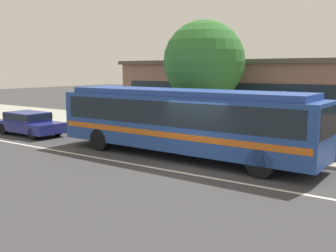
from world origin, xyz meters
name	(u,v)px	position (x,y,z in m)	size (l,w,h in m)	color
ground_plane	(194,168)	(0.00, 0.00, 0.00)	(120.00, 120.00, 0.00)	#3C3B3E
sidewalk_slab	(260,140)	(0.00, 6.71, 0.06)	(60.00, 8.00, 0.12)	#A1A091
lane_stripe_center	(183,173)	(0.00, -0.80, 0.00)	(56.00, 0.16, 0.01)	silver
transit_bus	(182,118)	(-1.41, 1.36, 1.65)	(11.76, 2.86, 2.84)	#234597
sedan_behind_bus	(29,122)	(-11.49, 1.18, 0.72)	(4.34, 1.98, 1.29)	navy
pedestrian_waiting_near_sign	(335,138)	(4.18, 3.55, 1.04)	(0.44, 0.44, 1.58)	#2C2C4B
pedestrian_walking_along_curb	(208,122)	(-1.79, 4.42, 1.11)	(0.41, 0.41, 1.69)	#786156
pedestrian_standing_by_tree	(251,129)	(0.80, 3.51, 1.11)	(0.43, 0.43, 1.70)	navy
bus_stop_sign	(283,115)	(2.22, 3.33, 1.82)	(0.15, 0.44, 2.67)	gray
street_tree_near_stop	(204,62)	(-2.78, 5.69, 4.07)	(4.27, 4.27, 6.09)	brown
station_building	(288,94)	(-0.27, 12.13, 2.13)	(20.67, 8.64, 4.24)	#825B50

